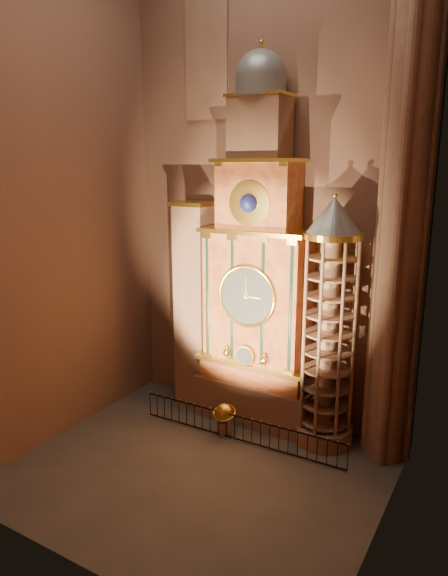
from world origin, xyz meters
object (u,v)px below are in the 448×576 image
Objects in this scene: celestial_globe at (224,416)px; stair_turret at (329,327)px; portrait_tower at (195,306)px; iron_railing at (239,429)px; astronomical_clock at (257,283)px.

stair_turret is at bearing 23.37° from celestial_globe.
iron_railing is at bearing -30.91° from portrait_tower.
stair_turret reaches higher than portrait_tower.
stair_turret is 1.12× the size of iron_railing.
portrait_tower is 1.06× the size of iron_railing.
stair_turret reaches higher than celestial_globe.
stair_turret is at bearing -4.30° from astronomical_clock.
astronomical_clock reaches higher than stair_turret.
stair_turret is at bearing -2.33° from portrait_tower.
celestial_globe is at bearing 166.55° from iron_railing.
stair_turret is 6.20m from celestial_globe.
iron_railing is (0.86, -0.21, -0.27)m from celestial_globe.
astronomical_clock is 1.73× the size of iron_railing.
portrait_tower is at bearing 177.67° from stair_turret.
portrait_tower is at bearing 179.71° from astronomical_clock.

